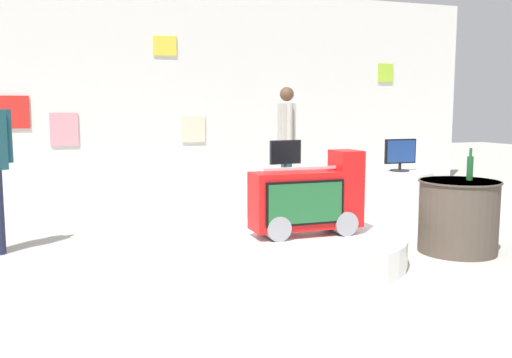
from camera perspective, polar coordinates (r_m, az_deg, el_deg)
name	(u,v)px	position (r m, az deg, el deg)	size (l,w,h in m)	color
ground_plane	(282,270)	(4.88, 2.74, -9.33)	(30.00, 30.00, 0.00)	#B2ADA3
back_wall_display	(176,91)	(9.43, -8.24, 8.91)	(10.98, 0.13, 3.37)	silver
main_display_pedestal	(306,248)	(5.12, 5.14, -7.11)	(1.80, 1.80, 0.25)	white
novelty_firetruck_tv	(309,201)	(5.03, 5.42, -2.29)	(1.02, 0.37, 0.76)	gray
display_pedestal_left_rear	(399,196)	(7.13, 14.48, -1.71)	(0.81, 0.81, 0.62)	white
tv_on_left_rear	(400,154)	(7.07, 14.63, 2.48)	(0.44, 0.23, 0.40)	black
display_pedestal_center_rear	(285,197)	(6.85, 3.02, -1.85)	(0.65, 0.65, 0.62)	white
tv_on_center_rear	(286,154)	(6.78, 3.06, 2.54)	(0.42, 0.19, 0.39)	black
side_table_round	(458,216)	(5.73, 20.09, -3.57)	(0.77, 0.77, 0.70)	#4C4238
bottle_on_side_table	(470,167)	(5.73, 21.15, 1.13)	(0.06, 0.06, 0.31)	#195926
shopper_browsing_rear	(287,137)	(7.93, 3.16, 4.34)	(0.27, 0.55, 1.70)	#194751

